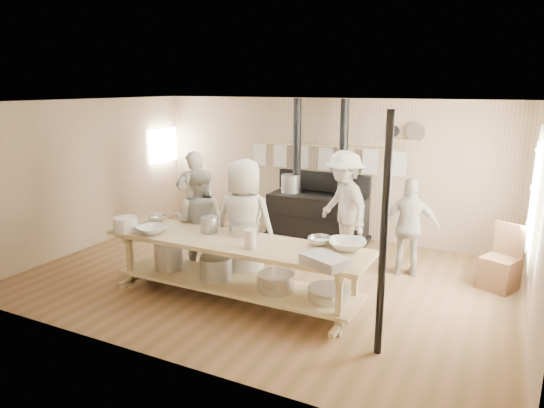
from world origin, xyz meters
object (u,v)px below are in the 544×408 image
object	(u,v)px
cook_right	(409,227)
roasting_pan	(325,261)
cook_center	(244,223)
chair	(500,270)
cook_far_left	(195,201)
cook_left	(200,222)
prep_table	(234,264)
stove	(317,212)
cook_by_window	(344,206)

from	to	relation	value
cook_right	roasting_pan	world-z (taller)	cook_right
cook_center	chair	xyz separation A→B (m)	(3.32, 1.47, -0.64)
cook_far_left	cook_left	bearing A→B (deg)	95.12
prep_table	chair	size ratio (longest dim) A/B	3.85
stove	cook_far_left	distance (m)	2.28
cook_by_window	chair	xyz separation A→B (m)	(2.40, -0.19, -0.63)
cook_left	cook_right	xyz separation A→B (m)	(2.85, 1.36, -0.07)
cook_far_left	cook_right	world-z (taller)	cook_far_left
cook_far_left	roasting_pan	bearing A→B (deg)	115.33
prep_table	roasting_pan	size ratio (longest dim) A/B	7.06
cook_far_left	cook_right	size ratio (longest dim) A/B	1.17
cook_center	cook_right	size ratio (longest dim) A/B	1.23
cook_by_window	chair	size ratio (longest dim) A/B	1.94
stove	roasting_pan	distance (m)	3.64
stove	cook_far_left	xyz separation A→B (m)	(-1.71, -1.47, 0.35)
cook_left	roasting_pan	bearing A→B (deg)	148.57
stove	cook_far_left	bearing A→B (deg)	-139.15
cook_far_left	cook_left	xyz separation A→B (m)	(0.74, -0.92, -0.06)
prep_table	roasting_pan	xyz separation A→B (m)	(1.39, -0.33, 0.39)
prep_table	stove	bearing A→B (deg)	89.96
cook_far_left	roasting_pan	world-z (taller)	cook_far_left
cook_left	cook_by_window	xyz separation A→B (m)	(1.74, 1.59, 0.09)
prep_table	cook_by_window	distance (m)	2.37
roasting_pan	cook_by_window	bearing A→B (deg)	103.72
prep_table	cook_left	distance (m)	1.19
stove	prep_table	world-z (taller)	stove
cook_left	cook_right	bearing A→B (deg)	-163.96
cook_center	cook_by_window	world-z (taller)	cook_center
prep_table	chair	world-z (taller)	chair
cook_right	cook_by_window	size ratio (longest dim) A/B	0.83
prep_table	cook_center	distance (m)	0.70
stove	prep_table	bearing A→B (deg)	-90.04
roasting_pan	stove	bearing A→B (deg)	112.51
cook_right	prep_table	bearing A→B (deg)	33.92
prep_table	cook_left	xyz separation A→B (m)	(-0.97, 0.62, 0.30)
cook_right	roasting_pan	distance (m)	2.37
cook_center	prep_table	bearing A→B (deg)	100.07
cook_center	cook_by_window	distance (m)	1.90
stove	chair	xyz separation A→B (m)	(3.16, -1.00, -0.24)
stove	cook_left	xyz separation A→B (m)	(-0.97, -2.40, 0.30)
roasting_pan	cook_center	bearing A→B (deg)	150.31
cook_far_left	chair	xyz separation A→B (m)	(4.87, 0.47, -0.60)
cook_by_window	chair	world-z (taller)	cook_by_window
chair	roasting_pan	distance (m)	3.01
cook_by_window	chair	distance (m)	2.49
stove	chair	world-z (taller)	stove
cook_far_left	chair	distance (m)	4.93
cook_far_left	cook_left	world-z (taller)	cook_far_left
cook_far_left	cook_by_window	xyz separation A→B (m)	(2.47, 0.66, 0.03)
cook_left	chair	bearing A→B (deg)	-170.80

